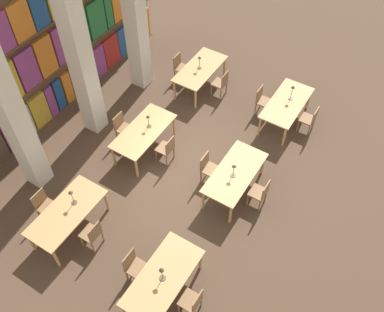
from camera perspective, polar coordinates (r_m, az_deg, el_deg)
The scene contains 28 objects.
ground_plane at distance 11.62m, azimuth -0.60°, elevation -1.88°, with size 40.00×40.00×0.00m, color #4C3828.
bookshelf_bank at distance 12.28m, azimuth -19.80°, elevation 14.89°, with size 9.30×0.35×5.50m.
pillar_left at distance 10.07m, azimuth -23.93°, elevation 7.51°, with size 0.50×0.50×6.00m.
pillar_center at distance 11.12m, azimuth -15.28°, elevation 14.72°, with size 0.50×0.50×6.00m.
reading_table_0 at distance 9.31m, azimuth -3.89°, elevation -15.97°, with size 1.95×0.92×0.77m.
chair_0 at distance 9.31m, azimuth 0.06°, elevation -18.85°, with size 0.42×0.40×0.90m.
chair_1 at distance 9.70m, azimuth -7.70°, elevation -14.34°, with size 0.42×0.40×0.90m.
desk_lamp_0 at distance 8.94m, azimuth -4.04°, elevation -15.16°, with size 0.14×0.14×0.45m.
reading_table_1 at distance 10.73m, azimuth 5.74°, elevation -2.43°, with size 1.95×0.92×0.77m.
chair_2 at distance 10.72m, azimuth 9.09°, elevation -4.84°, with size 0.42×0.40×0.90m.
chair_3 at distance 11.06m, azimuth 2.18°, elevation -1.55°, with size 0.42×0.40×0.90m.
desk_lamp_1 at distance 10.38m, azimuth 5.60°, elevation -1.66°, with size 0.14×0.14×0.42m.
reading_table_2 at distance 12.66m, azimuth 12.51°, elevation 6.73°, with size 1.95×0.92×0.77m.
chair_4 at distance 12.67m, azimuth 15.42°, elevation 4.79°, with size 0.42×0.40×0.90m.
chair_5 at distance 12.95m, azimuth 9.36°, elevation 7.38°, with size 0.42×0.40×0.90m.
desk_lamp_2 at distance 12.52m, azimuth 13.24°, elevation 8.54°, with size 0.14×0.14×0.48m.
reading_table_3 at distance 10.44m, azimuth -16.32°, elevation -7.37°, with size 1.95×0.92×0.77m.
chair_6 at distance 10.24m, azimuth -13.16°, elevation -10.07°, with size 0.42×0.40×0.90m.
chair_7 at distance 10.98m, azimuth -19.06°, elevation -6.19°, with size 0.42×0.40×0.90m.
desk_lamp_3 at distance 10.20m, azimuth -15.77°, elevation -5.03°, with size 0.14×0.14×0.48m.
reading_table_4 at distance 11.66m, azimuth -6.46°, elevation 3.13°, with size 1.95×0.92×0.77m.
chair_8 at distance 11.49m, azimuth -3.41°, elevation 1.02°, with size 0.42×0.40×0.90m.
chair_9 at distance 12.15m, azimuth -9.26°, elevation 3.82°, with size 0.42×0.40×0.90m.
desk_lamp_4 at distance 11.48m, azimuth -5.85°, elevation 4.93°, with size 0.14×0.14×0.43m.
reading_table_5 at distance 13.52m, azimuth 1.09°, elevation 11.38°, with size 1.95×0.92×0.77m.
chair_10 at distance 13.38m, azimuth 3.89°, elevation 9.69°, with size 0.42×0.40×0.90m.
chair_11 at distance 13.96m, azimuth -1.56°, elevation 11.82°, with size 0.42×0.40×0.90m.
desk_lamp_5 at distance 13.28m, azimuth 1.01°, elevation 12.64°, with size 0.14×0.14×0.45m.
Camera 1 is at (-5.98, -3.85, 9.19)m, focal length 40.00 mm.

